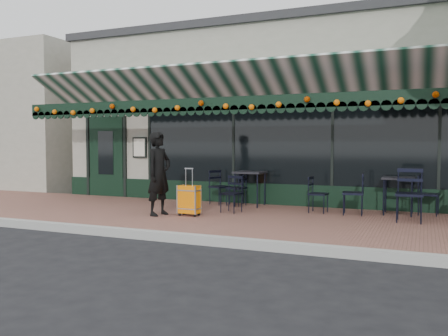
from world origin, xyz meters
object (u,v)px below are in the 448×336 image
at_px(chair_a_left, 353,194).
at_px(chair_a_front, 409,195).
at_px(woman, 159,174).
at_px(chair_b_right, 318,194).
at_px(cafe_table_a, 398,181).
at_px(chair_b_left, 236,188).
at_px(suitcase, 189,200).
at_px(chair_solo, 220,187).
at_px(chair_a_right, 429,195).
at_px(chair_b_front, 231,194).
at_px(cafe_table_b, 250,175).

height_order(chair_a_left, chair_a_front, chair_a_front).
height_order(woman, chair_b_right, woman).
bearing_deg(cafe_table_a, chair_b_left, 179.42).
height_order(suitcase, chair_solo, suitcase).
bearing_deg(woman, chair_a_front, -66.85).
xyz_separation_m(chair_b_left, chair_solo, (-0.43, 0.02, 0.01)).
bearing_deg(chair_a_right, suitcase, 120.47).
bearing_deg(chair_a_right, chair_a_front, 168.87).
bearing_deg(suitcase, chair_b_right, 35.59).
relative_size(woman, chair_solo, 2.05).
bearing_deg(chair_a_front, chair_a_left, 154.44).
distance_m(woman, chair_b_right, 3.36).
relative_size(chair_b_left, chair_b_front, 1.02).
bearing_deg(chair_a_front, chair_b_right, 163.15).
height_order(chair_a_front, chair_b_left, chair_a_front).
xyz_separation_m(woman, chair_b_right, (2.91, 1.62, -0.46)).
xyz_separation_m(cafe_table_a, chair_solo, (-4.02, 0.05, -0.28)).
xyz_separation_m(suitcase, chair_b_front, (0.61, 0.76, 0.07)).
relative_size(suitcase, chair_b_front, 1.22).
distance_m(suitcase, chair_a_right, 4.87).
bearing_deg(chair_solo, cafe_table_b, -62.89).
distance_m(woman, chair_solo, 2.14).
xyz_separation_m(cafe_table_b, chair_a_front, (3.49, -0.98, -0.22)).
relative_size(chair_a_left, chair_a_right, 1.05).
height_order(chair_a_front, chair_b_front, chair_a_front).
relative_size(chair_a_left, chair_solo, 1.04).
bearing_deg(chair_a_front, cafe_table_a, 104.15).
xyz_separation_m(chair_b_right, chair_b_front, (-1.70, -0.69, 0.01)).
relative_size(suitcase, cafe_table_a, 1.24).
distance_m(chair_b_right, chair_solo, 2.49).
bearing_deg(chair_b_right, chair_solo, 83.61).
relative_size(woman, chair_a_front, 1.68).
relative_size(chair_b_right, chair_b_front, 0.98).
distance_m(chair_a_front, chair_b_front, 3.51).
xyz_separation_m(cafe_table_b, chair_b_front, (-0.01, -1.14, -0.34)).
bearing_deg(chair_solo, chair_b_right, -74.38).
bearing_deg(chair_b_front, woman, -133.54).
height_order(cafe_table_a, chair_solo, chair_solo).
height_order(chair_a_left, chair_b_left, chair_a_left).
relative_size(suitcase, chair_b_right, 1.24).
relative_size(chair_a_left, chair_b_left, 1.08).
bearing_deg(woman, suitcase, -64.10).
xyz_separation_m(woman, chair_b_left, (0.88, 2.03, -0.45)).
distance_m(cafe_table_b, chair_a_front, 3.63).
distance_m(chair_a_right, chair_b_left, 4.16).
bearing_deg(chair_a_right, chair_b_left, 98.15).
distance_m(chair_b_front, chair_solo, 1.34).
height_order(chair_a_right, chair_b_right, chair_a_right).
distance_m(woman, chair_a_right, 5.50).
bearing_deg(woman, chair_solo, -2.43).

